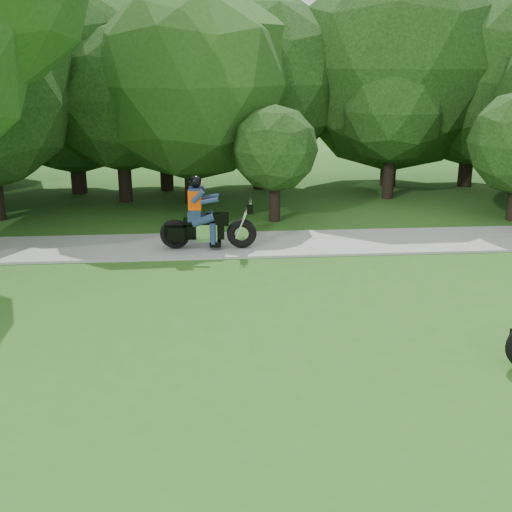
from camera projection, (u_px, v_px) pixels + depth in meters
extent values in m
plane|color=#2D601B|center=(502.00, 407.00, 8.77)|extent=(100.00, 100.00, 0.00)
cube|color=gray|center=(362.00, 242.00, 16.36)|extent=(60.00, 2.20, 0.06)
cylinder|color=black|center=(389.00, 172.00, 21.12)|extent=(0.37, 0.37, 1.76)
sphere|color=black|center=(393.00, 110.00, 20.52)|extent=(3.46, 3.46, 3.46)
cylinder|color=black|center=(166.00, 168.00, 22.43)|extent=(0.46, 0.46, 1.54)
sphere|color=black|center=(163.00, 96.00, 21.69)|extent=(5.20, 5.20, 5.20)
cylinder|color=black|center=(466.00, 161.00, 23.10)|extent=(0.50, 0.50, 1.80)
sphere|color=black|center=(474.00, 79.00, 22.23)|extent=(6.03, 6.03, 6.03)
cylinder|color=black|center=(125.00, 174.00, 20.67)|extent=(0.44, 0.44, 1.80)
sphere|color=black|center=(120.00, 97.00, 19.93)|extent=(4.71, 4.71, 4.71)
cylinder|color=black|center=(78.00, 167.00, 21.92)|extent=(0.52, 0.52, 1.80)
sphere|color=black|center=(70.00, 76.00, 21.01)|extent=(6.46, 6.46, 6.46)
cylinder|color=black|center=(275.00, 199.00, 18.29)|extent=(0.32, 0.32, 1.29)
sphere|color=black|center=(275.00, 149.00, 17.85)|extent=(2.43, 2.43, 2.43)
cylinder|color=black|center=(192.00, 176.00, 20.42)|extent=(0.50, 0.50, 1.79)
sphere|color=#244D16|center=(190.00, 83.00, 19.56)|extent=(6.01, 6.01, 6.01)
cylinder|color=black|center=(260.00, 163.00, 22.69)|extent=(0.49, 0.49, 1.80)
sphere|color=black|center=(260.00, 82.00, 21.85)|extent=(5.83, 5.83, 5.83)
cylinder|color=black|center=(389.00, 161.00, 23.16)|extent=(0.56, 0.56, 1.80)
sphere|color=black|center=(395.00, 67.00, 22.17)|extent=(7.28, 7.28, 7.28)
torus|color=black|center=(175.00, 234.00, 15.57)|extent=(0.74, 0.24, 0.73)
torus|color=black|center=(242.00, 233.00, 15.62)|extent=(0.74, 0.24, 0.73)
cube|color=black|center=(200.00, 232.00, 15.57)|extent=(1.18, 0.31, 0.34)
cube|color=silver|center=(207.00, 232.00, 15.58)|extent=(0.52, 0.38, 0.42)
cube|color=black|center=(217.00, 219.00, 15.49)|extent=(0.56, 0.34, 0.27)
cube|color=black|center=(195.00, 221.00, 15.49)|extent=(0.56, 0.36, 0.10)
cylinder|color=silver|center=(243.00, 219.00, 15.51)|extent=(0.42, 0.07, 0.94)
cylinder|color=silver|center=(251.00, 201.00, 15.38)|extent=(0.07, 0.67, 0.04)
cube|color=black|center=(176.00, 235.00, 15.33)|extent=(0.45, 0.15, 0.36)
cube|color=black|center=(178.00, 229.00, 15.77)|extent=(0.45, 0.15, 0.36)
cube|color=#1A2246|center=(194.00, 215.00, 15.44)|extent=(0.33, 0.41, 0.25)
cube|color=#1A2246|center=(195.00, 200.00, 15.33)|extent=(0.29, 0.45, 0.59)
cube|color=#F74504|center=(195.00, 199.00, 15.32)|extent=(0.33, 0.50, 0.46)
sphere|color=black|center=(196.00, 182.00, 15.20)|extent=(0.29, 0.29, 0.29)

